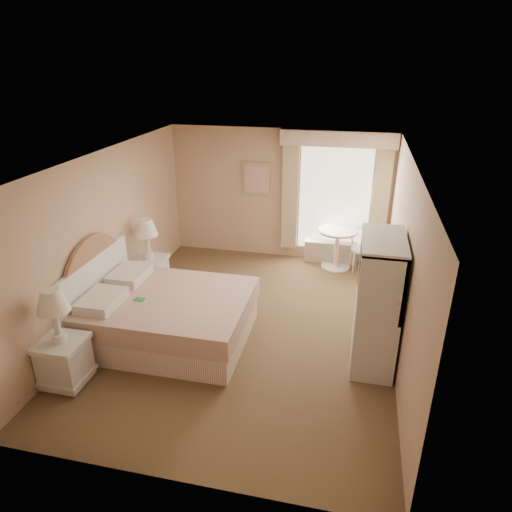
% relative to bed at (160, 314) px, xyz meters
% --- Properties ---
extents(room, '(4.21, 5.51, 2.51)m').
position_rel_bed_xyz_m(room, '(1.11, 0.51, 0.87)').
color(room, brown).
rests_on(room, ground).
extents(window, '(2.05, 0.22, 2.51)m').
position_rel_bed_xyz_m(window, '(2.16, 3.17, 0.96)').
color(window, white).
rests_on(window, room).
extents(framed_art, '(0.52, 0.04, 0.62)m').
position_rel_bed_xyz_m(framed_art, '(0.66, 3.23, 1.17)').
color(framed_art, tan).
rests_on(framed_art, room).
extents(bed, '(2.26, 1.78, 1.57)m').
position_rel_bed_xyz_m(bed, '(0.00, 0.00, 0.00)').
color(bed, tan).
rests_on(bed, room).
extents(nightstand_near, '(0.53, 0.53, 1.28)m').
position_rel_bed_xyz_m(nightstand_near, '(-0.73, -1.19, 0.11)').
color(nightstand_near, silver).
rests_on(nightstand_near, room).
extents(nightstand_far, '(0.53, 0.53, 1.28)m').
position_rel_bed_xyz_m(nightstand_far, '(-0.73, 1.27, 0.10)').
color(nightstand_far, silver).
rests_on(nightstand_far, room).
extents(round_table, '(0.72, 0.72, 0.76)m').
position_rel_bed_xyz_m(round_table, '(2.28, 2.91, 0.13)').
color(round_table, white).
rests_on(round_table, room).
extents(cafe_chair, '(0.45, 0.45, 0.81)m').
position_rel_bed_xyz_m(cafe_chair, '(2.72, 2.96, 0.09)').
color(cafe_chair, white).
rests_on(cafe_chair, room).
extents(armoire, '(0.52, 1.04, 1.73)m').
position_rel_bed_xyz_m(armoire, '(2.93, 0.12, 0.34)').
color(armoire, silver).
rests_on(armoire, room).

